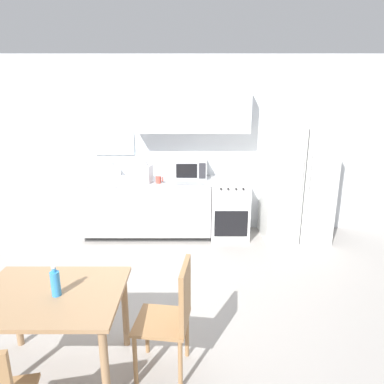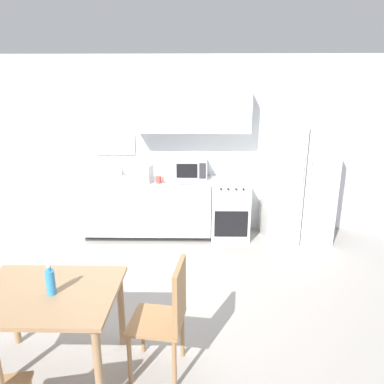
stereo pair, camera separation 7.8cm
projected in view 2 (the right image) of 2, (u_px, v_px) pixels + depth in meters
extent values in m
plane|color=gray|center=(151.00, 298.00, 3.69)|extent=(12.00, 12.00, 0.00)
cube|color=silver|center=(166.00, 146.00, 5.36)|extent=(12.00, 0.06, 2.70)
cube|color=silver|center=(114.00, 129.00, 5.26)|extent=(0.61, 0.04, 0.79)
cube|color=white|center=(193.00, 110.00, 5.02)|extent=(1.69, 0.32, 0.66)
cube|color=#333333|center=(150.00, 231.00, 5.41)|extent=(1.89, 0.57, 0.08)
cube|color=white|center=(149.00, 206.00, 5.26)|extent=(1.89, 0.63, 0.78)
cube|color=white|center=(103.00, 213.00, 4.96)|extent=(0.61, 0.01, 0.76)
cube|color=white|center=(146.00, 213.00, 4.95)|extent=(0.61, 0.01, 0.76)
cube|color=white|center=(189.00, 213.00, 4.94)|extent=(0.61, 0.01, 0.76)
cube|color=#9EA0A5|center=(148.00, 181.00, 5.15)|extent=(1.91, 0.66, 0.03)
cube|color=white|center=(229.00, 208.00, 5.25)|extent=(0.56, 0.64, 0.89)
cube|color=black|center=(231.00, 224.00, 4.97)|extent=(0.48, 0.01, 0.39)
cylinder|color=#262626|center=(221.00, 189.00, 4.82)|extent=(0.03, 0.02, 0.03)
cylinder|color=#262626|center=(228.00, 189.00, 4.82)|extent=(0.03, 0.02, 0.03)
cylinder|color=#262626|center=(236.00, 189.00, 4.82)|extent=(0.03, 0.02, 0.03)
cylinder|color=#262626|center=(243.00, 189.00, 4.82)|extent=(0.03, 0.02, 0.03)
cube|color=silver|center=(297.00, 183.00, 5.07)|extent=(0.95, 0.74, 1.71)
cube|color=#3F3F3F|center=(305.00, 190.00, 4.71)|extent=(0.01, 0.01, 1.65)
cylinder|color=silver|center=(302.00, 188.00, 4.68)|extent=(0.02, 0.02, 0.94)
cylinder|color=silver|center=(309.00, 188.00, 4.68)|extent=(0.02, 0.02, 0.94)
cube|color=#B7BABC|center=(113.00, 179.00, 5.16)|extent=(0.64, 0.39, 0.02)
cylinder|color=silver|center=(115.00, 169.00, 5.28)|extent=(0.02, 0.02, 0.22)
cylinder|color=silver|center=(113.00, 164.00, 5.18)|extent=(0.02, 0.14, 0.02)
cube|color=#B7BABC|center=(191.00, 169.00, 5.23)|extent=(0.48, 0.31, 0.29)
cube|color=black|center=(187.00, 171.00, 5.07)|extent=(0.31, 0.01, 0.21)
cube|color=#2D2D33|center=(203.00, 171.00, 5.07)|extent=(0.10, 0.01, 0.23)
cylinder|color=#BF4C3F|center=(159.00, 180.00, 4.93)|extent=(0.08, 0.08, 0.10)
torus|color=#BF4C3F|center=(163.00, 179.00, 4.93)|extent=(0.02, 0.07, 0.07)
cube|color=white|center=(143.00, 173.00, 4.98)|extent=(0.29, 0.26, 0.25)
sphere|color=white|center=(143.00, 163.00, 4.94)|extent=(0.16, 0.16, 0.14)
cube|color=#997551|center=(45.00, 294.00, 2.51)|extent=(1.05, 0.81, 0.03)
cylinder|color=#997551|center=(99.00, 372.00, 2.26)|extent=(0.06, 0.06, 0.69)
cylinder|color=#997551|center=(13.00, 308.00, 2.94)|extent=(0.06, 0.06, 0.69)
cylinder|color=#997551|center=(121.00, 309.00, 2.93)|extent=(0.06, 0.06, 0.69)
cube|color=#997047|center=(157.00, 321.00, 2.62)|extent=(0.45, 0.45, 0.02)
cube|color=#997047|center=(180.00, 294.00, 2.53)|extent=(0.08, 0.37, 0.48)
cylinder|color=#997047|center=(130.00, 359.00, 2.55)|extent=(0.03, 0.03, 0.43)
cylinder|color=#997047|center=(143.00, 330.00, 2.87)|extent=(0.03, 0.03, 0.43)
cylinder|color=#997047|center=(174.00, 364.00, 2.50)|extent=(0.03, 0.03, 0.43)
cylinder|color=#997047|center=(182.00, 334.00, 2.82)|extent=(0.03, 0.03, 0.43)
cylinder|color=#338CD8|center=(51.00, 282.00, 2.45)|extent=(0.07, 0.07, 0.18)
cylinder|color=#338CD8|center=(49.00, 269.00, 2.42)|extent=(0.03, 0.03, 0.03)
cylinder|color=white|center=(49.00, 266.00, 2.42)|extent=(0.03, 0.03, 0.02)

